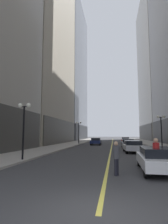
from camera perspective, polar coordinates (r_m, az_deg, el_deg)
name	(u,v)px	position (r m, az deg, el deg)	size (l,w,h in m)	color
ground_plane	(112,144)	(40.04, 8.49, -9.50)	(200.00, 200.00, 0.00)	#38383A
sidewalk_left	(73,143)	(40.97, -3.29, -9.39)	(4.50, 78.00, 0.15)	#9E9991
sidewalk_right	(154,144)	(40.79, 20.30, -9.00)	(4.50, 78.00, 0.15)	#9E9991
lane_centre_stripe	(112,144)	(40.04, 8.49, -9.49)	(0.16, 70.00, 0.01)	#E5D64C
building_left_mid	(33,18)	(51.51, -15.03, 25.84)	(15.17, 24.00, 59.19)	#B7AD99
building_left_far	(65,72)	(70.96, -5.73, 12.01)	(12.95, 26.00, 49.56)	slate
building_right_far	(165,66)	(71.03, 23.36, 12.53)	(15.14, 26.00, 49.57)	#A8A399
car_white	(157,159)	(11.28, 21.21, -12.98)	(1.95, 4.72, 1.32)	silver
car_silver	(133,146)	(21.89, 14.51, -9.92)	(2.05, 4.08, 1.32)	#B7B7BC
car_grey	(128,143)	(28.82, 13.07, -9.12)	(1.76, 4.25, 1.32)	slate
car_navy	(96,141)	(35.96, 3.63, -8.74)	(1.94, 4.53, 1.32)	#141E4C
car_red	(125,140)	(43.12, 12.39, -8.25)	(1.87, 4.57, 1.32)	#B21919
pedestrian_in_red_jacket	(156,152)	(10.94, 21.01, -11.34)	(0.37, 0.37, 1.83)	black
pedestrian_with_orange_bag	(116,156)	(9.83, 9.70, -12.83)	(0.47, 0.47, 1.68)	black
street_lamp_left_near	(24,118)	(15.22, -17.70, -1.78)	(1.06, 0.36, 4.43)	black
street_lamp_left_far	(79,128)	(37.23, -1.58, -4.78)	(1.06, 0.36, 4.43)	black
street_lamp_right_mid	(161,124)	(26.07, 22.27, -3.49)	(1.06, 0.36, 4.43)	black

